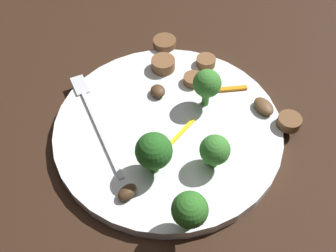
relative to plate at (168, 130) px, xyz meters
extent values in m
plane|color=black|center=(0.00, 0.00, -0.01)|extent=(1.40, 1.40, 0.00)
cylinder|color=white|center=(0.00, 0.00, 0.00)|extent=(0.29, 0.29, 0.02)
cube|color=silver|center=(0.05, 0.07, 0.01)|extent=(0.14, 0.05, 0.00)
cube|color=silver|center=(0.13, 0.04, 0.01)|extent=(0.04, 0.03, 0.00)
cylinder|color=#296420|center=(-0.04, 0.06, 0.02)|extent=(0.01, 0.01, 0.03)
sphere|color=#235B1E|center=(-0.04, 0.06, 0.05)|extent=(0.04, 0.04, 0.04)
cylinder|color=#347525|center=(-0.11, 0.08, 0.02)|extent=(0.01, 0.01, 0.03)
sphere|color=#2D6B23|center=(-0.11, 0.08, 0.05)|extent=(0.04, 0.04, 0.04)
cylinder|color=#408630|center=(-0.01, -0.06, 0.02)|extent=(0.01, 0.01, 0.03)
sphere|color=#387A2D|center=(-0.01, -0.06, 0.05)|extent=(0.04, 0.04, 0.04)
cylinder|color=#408630|center=(-0.08, 0.00, 0.02)|extent=(0.01, 0.01, 0.02)
sphere|color=#387A2D|center=(-0.08, 0.00, 0.04)|extent=(0.04, 0.04, 0.04)
cylinder|color=brown|center=(-0.10, -0.11, 0.01)|extent=(0.04, 0.04, 0.01)
cylinder|color=brown|center=(0.08, -0.07, 0.02)|extent=(0.04, 0.04, 0.02)
cylinder|color=brown|center=(0.05, -0.12, 0.01)|extent=(0.04, 0.04, 0.01)
cylinder|color=brown|center=(0.12, -0.10, 0.01)|extent=(0.05, 0.05, 0.01)
cylinder|color=brown|center=(0.03, -0.08, 0.01)|extent=(0.03, 0.03, 0.01)
ellipsoid|color=brown|center=(-0.06, -0.11, 0.01)|extent=(0.04, 0.03, 0.01)
ellipsoid|color=#422B19|center=(-0.04, 0.10, 0.01)|extent=(0.02, 0.03, 0.01)
ellipsoid|color=#4C331E|center=(0.05, -0.03, 0.01)|extent=(0.03, 0.03, 0.01)
cube|color=yellow|center=(-0.02, 0.00, 0.01)|extent=(0.01, 0.06, 0.00)
cube|color=orange|center=(-0.01, -0.10, 0.01)|extent=(0.04, 0.05, 0.00)
camera|label=1|loc=(-0.24, 0.22, 0.42)|focal=44.54mm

